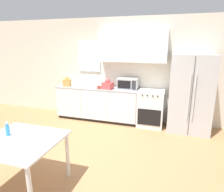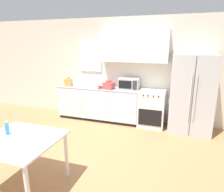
% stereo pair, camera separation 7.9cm
% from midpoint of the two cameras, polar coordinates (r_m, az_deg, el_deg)
% --- Properties ---
extents(ground_plane, '(12.00, 12.00, 0.00)m').
position_cam_midpoint_polar(ground_plane, '(3.97, -8.08, -16.37)').
color(ground_plane, '#9E7047').
extents(wall_back, '(12.00, 0.38, 2.70)m').
position_cam_midpoint_polar(wall_back, '(5.39, 1.78, 8.65)').
color(wall_back, beige).
rests_on(wall_back, ground_plane).
extents(kitchen_counter, '(2.25, 0.61, 0.90)m').
position_cam_midpoint_polar(kitchen_counter, '(5.49, -4.50, -2.04)').
color(kitchen_counter, '#333333').
rests_on(kitchen_counter, ground_plane).
extents(oven_range, '(0.63, 0.63, 0.91)m').
position_cam_midpoint_polar(oven_range, '(5.14, 10.57, -3.45)').
color(oven_range, white).
rests_on(oven_range, ground_plane).
extents(refrigerator, '(0.94, 0.74, 1.82)m').
position_cam_midpoint_polar(refrigerator, '(4.96, 21.07, 0.58)').
color(refrigerator, silver).
rests_on(refrigerator, ground_plane).
extents(kitchen_sink, '(0.75, 0.43, 0.23)m').
position_cam_midpoint_polar(kitchen_sink, '(5.51, -7.84, 2.88)').
color(kitchen_sink, '#B7BABC').
rests_on(kitchen_sink, kitchen_counter).
extents(microwave, '(0.52, 0.37, 0.28)m').
position_cam_midpoint_polar(microwave, '(5.18, 4.17, 3.64)').
color(microwave, '#B7BABC').
rests_on(microwave, kitchen_counter).
extents(coffee_mug, '(0.11, 0.08, 0.09)m').
position_cam_midpoint_polar(coffee_mug, '(5.15, -4.27, 2.50)').
color(coffee_mug, '#BF4C3F').
rests_on(coffee_mug, kitchen_counter).
extents(grocery_bag_0, '(0.21, 0.19, 0.28)m').
position_cam_midpoint_polar(grocery_bag_0, '(5.60, -13.13, 3.92)').
color(grocery_bag_0, '#DB994C').
rests_on(grocery_bag_0, kitchen_counter).
extents(grocery_bag_1, '(0.28, 0.25, 0.28)m').
position_cam_midpoint_polar(grocery_bag_1, '(5.13, -1.70, 3.25)').
color(grocery_bag_1, '#D14C4C').
rests_on(grocery_bag_1, kitchen_counter).
extents(dining_table, '(1.05, 0.97, 0.77)m').
position_cam_midpoint_polar(dining_table, '(3.12, -25.30, -12.98)').
color(dining_table, white).
rests_on(dining_table, ground_plane).
extents(drink_bottle, '(0.06, 0.06, 0.20)m').
position_cam_midpoint_polar(drink_bottle, '(3.25, -28.29, -8.56)').
color(drink_bottle, '#338CD8').
rests_on(drink_bottle, dining_table).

